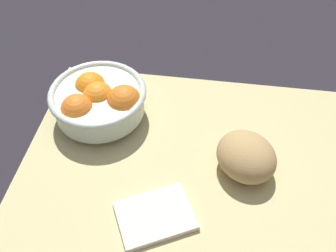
% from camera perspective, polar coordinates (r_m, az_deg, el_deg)
% --- Properties ---
extents(ground_plane, '(0.77, 0.57, 0.03)m').
position_cam_1_polar(ground_plane, '(0.85, 4.15, -6.25)').
color(ground_plane, '#C8C081').
extents(fruit_bowl, '(0.23, 0.23, 0.11)m').
position_cam_1_polar(fruit_bowl, '(0.90, -10.39, 3.90)').
color(fruit_bowl, silver).
rests_on(fruit_bowl, ground).
extents(bread_loaf, '(0.18, 0.18, 0.09)m').
position_cam_1_polar(bread_loaf, '(0.81, 11.73, -4.52)').
color(bread_loaf, tan).
rests_on(bread_loaf, ground).
extents(napkin_folded, '(0.18, 0.16, 0.01)m').
position_cam_1_polar(napkin_folded, '(0.76, -1.96, -13.39)').
color(napkin_folded, silver).
rests_on(napkin_folded, ground).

